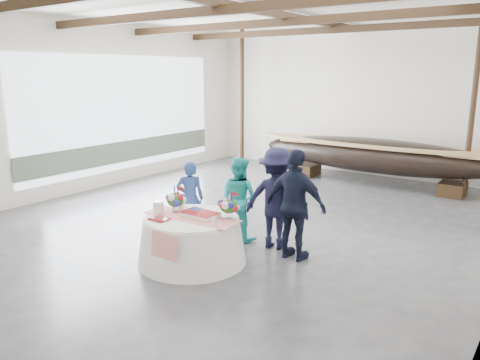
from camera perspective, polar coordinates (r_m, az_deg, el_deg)
The scene contains 13 objects.
floor at distance 10.32m, azimuth 0.89°, elevation -4.75°, with size 10.00×12.00×0.01m, color #3D3D42.
wall_back at distance 15.18m, azimuth 14.08°, elevation 9.26°, with size 10.00×0.02×4.50m, color silver.
wall_left at distance 13.35m, azimuth -17.23°, elevation 8.60°, with size 0.02×12.00×4.50m, color silver.
ceiling at distance 9.92m, azimuth 0.99°, elevation 20.84°, with size 10.00×12.00×0.01m, color white.
pavilion_structure at distance 10.54m, azimuth 3.61°, elevation 17.64°, with size 9.80×11.76×4.50m.
open_bay at distance 13.97m, azimuth -13.71°, elevation 7.24°, with size 0.03×7.00×3.20m.
longboat_display at distance 13.78m, azimuth 16.08°, elevation 2.91°, with size 7.08×1.42×1.33m.
banquet_table at distance 8.01m, azimuth -5.88°, elevation -7.21°, with size 1.84×1.84×0.79m.
tabletop_items at distance 7.95m, azimuth -5.35°, elevation -3.22°, with size 1.73×1.01×0.40m.
guest_woman_blue at distance 9.21m, azimuth -6.11°, elevation -2.23°, with size 0.54×0.35×1.48m, color navy.
guest_woman_teal at distance 8.92m, azimuth -0.16°, elevation -2.26°, with size 0.78×0.61×1.60m, color teal.
guest_man_left at distance 8.47m, azimuth 4.44°, elevation -2.27°, with size 1.19×0.69×1.85m, color black.
guest_man_right at distance 7.96m, azimuth 6.81°, elevation -3.08°, with size 1.12×0.47×1.92m, color black.
Camera 1 is at (5.58, -8.09, 3.16)m, focal length 35.00 mm.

